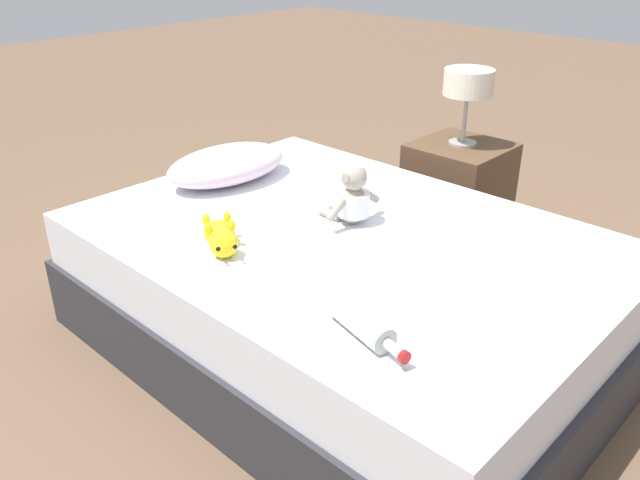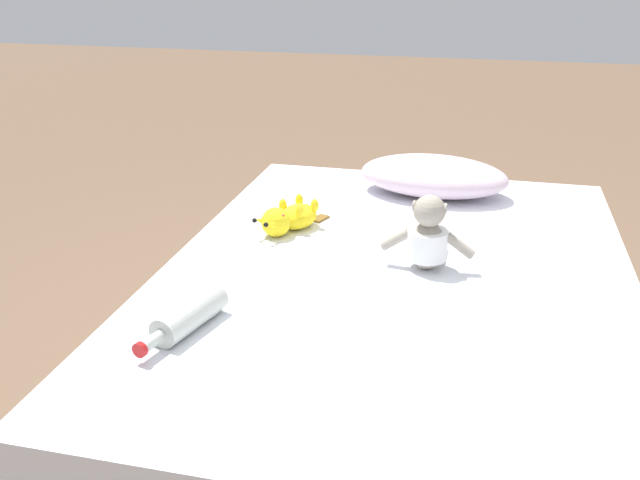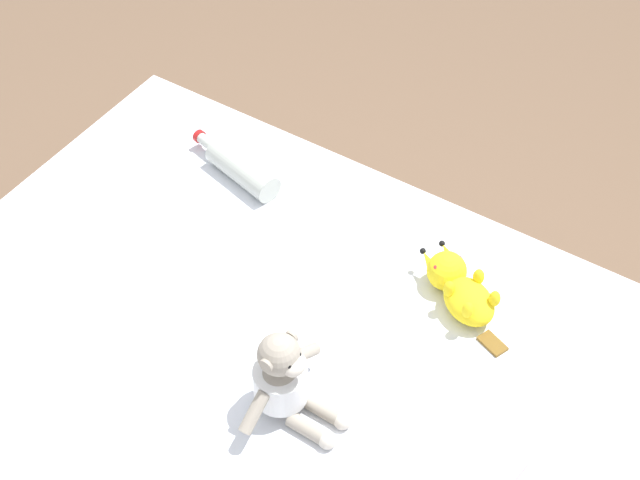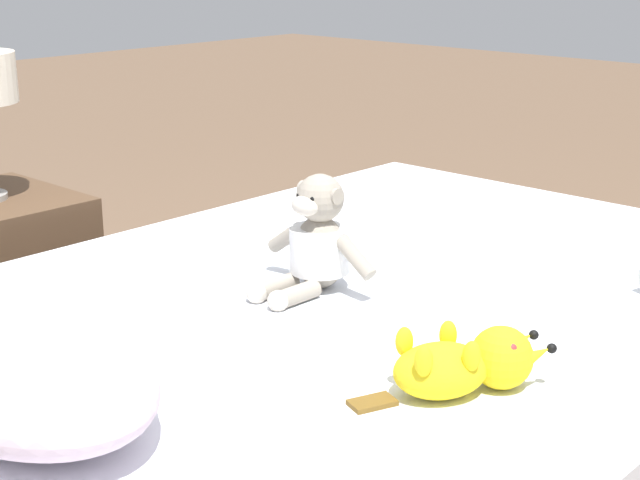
{
  "view_description": "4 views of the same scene",
  "coord_description": "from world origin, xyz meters",
  "views": [
    {
      "loc": [
        -1.65,
        -1.44,
        1.56
      ],
      "look_at": [
        -0.2,
        -0.06,
        0.57
      ],
      "focal_mm": 36.46,
      "sensor_mm": 36.0,
      "label": 1
    },
    {
      "loc": [
        0.22,
        -1.93,
        1.41
      ],
      "look_at": [
        -0.23,
        -0.04,
        0.6
      ],
      "focal_mm": 39.55,
      "sensor_mm": 36.0,
      "label": 2
    },
    {
      "loc": [
        1.11,
        0.8,
        2.42
      ],
      "look_at": [
        -0.31,
        -0.12,
        0.61
      ],
      "focal_mm": 56.44,
      "sensor_mm": 36.0,
      "label": 3
    },
    {
      "loc": [
        -1.16,
        1.38,
        1.18
      ],
      "look_at": [
        0.08,
        0.03,
        0.61
      ],
      "focal_mm": 54.3,
      "sensor_mm": 36.0,
      "label": 4
    }
  ],
  "objects": [
    {
      "name": "nightstand",
      "position": [
        1.12,
        0.2,
        0.27
      ],
      "size": [
        0.44,
        0.44,
        0.54
      ],
      "color": "brown",
      "rests_on": "ground_plane"
    },
    {
      "name": "bedside_lamp",
      "position": [
        1.12,
        0.2,
        0.84
      ],
      "size": [
        0.24,
        0.24,
        0.38
      ],
      "color": "gray",
      "rests_on": "nightstand"
    },
    {
      "name": "pillow",
      "position": [
        0.04,
        0.73,
        0.58
      ],
      "size": [
        0.6,
        0.38,
        0.15
      ],
      "color": "silver",
      "rests_on": "bed"
    },
    {
      "name": "plush_yellow_creature",
      "position": [
        -0.4,
        0.22,
        0.56
      ],
      "size": [
        0.21,
        0.31,
        0.1
      ],
      "color": "yellow",
      "rests_on": "bed"
    },
    {
      "name": "glass_bottle",
      "position": [
        -0.47,
        -0.48,
        0.55
      ],
      "size": [
        0.13,
        0.32,
        0.08
      ],
      "color": "#B7BCB2",
      "rests_on": "bed"
    },
    {
      "name": "ground_plane",
      "position": [
        0.0,
        0.0,
        0.0
      ],
      "size": [
        16.0,
        16.0,
        0.0
      ],
      "primitive_type": "plane",
      "color": "brown"
    },
    {
      "name": "plush_monkey",
      "position": [
        0.08,
        0.04,
        0.6
      ],
      "size": [
        0.29,
        0.23,
        0.24
      ],
      "color": "#9E9384",
      "rests_on": "bed"
    },
    {
      "name": "bed",
      "position": [
        0.0,
        0.0,
        0.25
      ],
      "size": [
        1.44,
        2.03,
        0.51
      ],
      "color": "#2D2D33",
      "rests_on": "ground_plane"
    }
  ]
}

